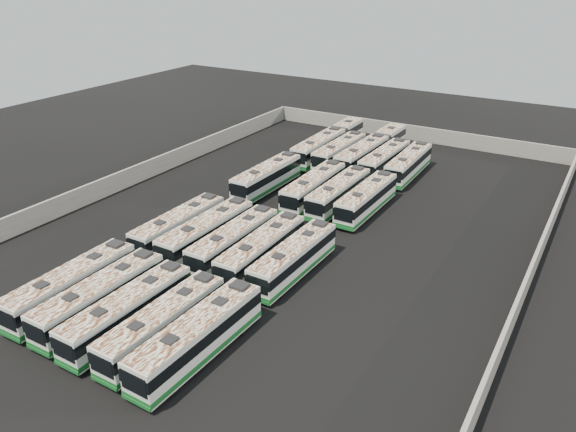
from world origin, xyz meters
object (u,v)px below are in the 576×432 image
object	(u,v)px
bus_back_center	(372,149)
bus_back_left	(339,152)
bus_midfront_far_right	(294,258)
bus_front_right	(163,324)
bus_midback_right	(339,193)
bus_midfront_right	(262,250)
bus_back_far_right	(408,164)
bus_midfront_left	(207,232)
bus_back_right	(385,160)
bus_back_far_left	(329,142)
bus_midback_far_right	(366,199)
bus_front_far_right	(198,337)
bus_front_far_left	(72,285)
bus_front_left	(100,297)
bus_front_center	(128,311)
bus_midback_far_left	(267,177)
bus_midfront_far_left	(179,226)
bus_midfront_center	(234,241)

from	to	relation	value
bus_back_center	bus_back_left	bearing A→B (deg)	-133.84
bus_midfront_far_right	bus_back_center	xyz separation A→B (m)	(-6.08, 30.72, 0.07)
bus_front_right	bus_midback_right	world-z (taller)	bus_midback_right
bus_midfront_right	bus_back_center	size ratio (longest dim) A/B	0.63
bus_back_far_right	bus_back_center	bearing A→B (deg)	152.05
bus_front_right	bus_midfront_left	size ratio (longest dim) A/B	0.96
bus_back_center	bus_back_right	xyz separation A→B (m)	(3.07, -3.15, -0.04)
bus_midfront_far_right	bus_back_far_left	xyz separation A→B (m)	(-12.43, 30.71, 0.08)
bus_midback_far_right	bus_back_far_right	bearing A→B (deg)	90.23
bus_front_far_right	bus_back_right	bearing A→B (deg)	95.22
bus_front_far_left	bus_back_far_left	world-z (taller)	bus_back_far_left
bus_front_far_left	bus_midfront_right	world-z (taller)	bus_front_far_left
bus_front_right	bus_midfront_far_right	distance (m)	13.06
bus_back_left	bus_midback_far_right	bearing A→B (deg)	-53.04
bus_front_left	bus_midfront_left	size ratio (longest dim) A/B	0.99
bus_front_center	bus_front_right	world-z (taller)	bus_front_center
bus_front_right	bus_midback_far_right	size ratio (longest dim) A/B	1.00
bus_midfront_far_right	bus_back_left	bearing A→B (deg)	109.14
bus_front_far_right	bus_midback_far_left	world-z (taller)	bus_front_far_right
bus_front_far_left	bus_back_far_left	distance (m)	43.31
bus_midfront_right	bus_front_far_right	bearing A→B (deg)	-77.18
bus_midback_right	bus_midback_far_right	distance (m)	3.19
bus_front_far_left	bus_back_far_right	distance (m)	42.13
bus_back_far_left	bus_back_far_right	world-z (taller)	bus_back_far_left
bus_front_center	bus_midback_far_right	bearing A→B (deg)	77.62
bus_midfront_right	bus_midfront_far_right	bearing A→B (deg)	2.47
bus_midfront_far_left	bus_front_right	bearing A→B (deg)	-52.79
bus_front_far_right	bus_midfront_far_right	size ratio (longest dim) A/B	1.05
bus_front_far_left	bus_front_left	distance (m)	3.14
bus_midfront_center	bus_midfront_far_right	world-z (taller)	bus_midfront_center
bus_back_left	bus_midback_right	bearing A→B (deg)	-63.79
bus_front_far_left	bus_back_left	xyz separation A→B (m)	(3.17, 40.11, -0.03)
bus_midback_far_left	bus_back_far_right	distance (m)	17.78
bus_midback_far_left	bus_midback_far_right	size ratio (longest dim) A/B	1.03
bus_midfront_left	bus_midback_far_left	xyz separation A→B (m)	(-3.07, 14.91, -0.01)
bus_midback_right	bus_back_far_right	size ratio (longest dim) A/B	0.99
bus_midback_right	bus_back_far_right	world-z (taller)	bus_back_far_right
bus_midfront_right	bus_back_far_right	xyz separation A→B (m)	(3.18, 27.82, -0.00)
bus_front_far_left	bus_back_left	world-z (taller)	bus_front_far_left
bus_midfront_far_right	bus_front_left	bearing A→B (deg)	-125.90
bus_front_center	bus_back_far_left	size ratio (longest dim) A/B	0.62
bus_front_far_right	bus_back_far_left	world-z (taller)	bus_back_far_left
bus_midback_far_left	bus_front_left	bearing A→B (deg)	-83.38
bus_front_left	bus_back_right	distance (m)	40.68
bus_midfront_center	bus_back_left	world-z (taller)	bus_back_left
bus_back_right	bus_back_far_right	world-z (taller)	same
bus_midfront_far_right	bus_front_center	bearing A→B (deg)	-115.30
bus_midfront_far_left	bus_back_left	xyz separation A→B (m)	(3.18, 27.71, 0.03)
bus_midback_far_right	bus_back_center	bearing A→B (deg)	111.71
bus_front_far_left	bus_front_right	size ratio (longest dim) A/B	1.04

